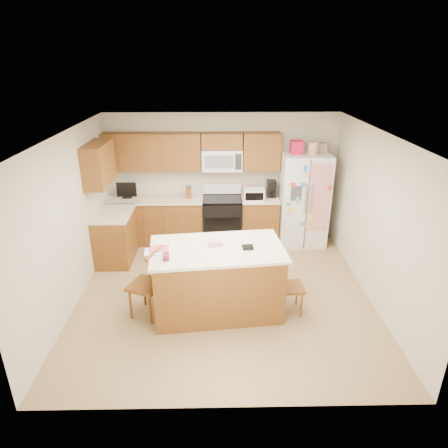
{
  "coord_description": "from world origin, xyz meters",
  "views": [
    {
      "loc": [
        -0.11,
        -5.42,
        3.48
      ],
      "look_at": [
        0.0,
        0.35,
        1.04
      ],
      "focal_mm": 32.0,
      "sensor_mm": 36.0,
      "label": 1
    }
  ],
  "objects_px": {
    "stove": "(222,219)",
    "windsor_chair_left": "(147,285)",
    "refrigerator": "(303,198)",
    "windsor_chair_back": "(223,265)",
    "windsor_chair_right": "(290,287)",
    "island": "(217,279)"
  },
  "relations": [
    {
      "from": "refrigerator",
      "to": "island",
      "type": "height_order",
      "value": "refrigerator"
    },
    {
      "from": "island",
      "to": "windsor_chair_back",
      "type": "relative_size",
      "value": 2.28
    },
    {
      "from": "stove",
      "to": "refrigerator",
      "type": "xyz_separation_m",
      "value": [
        1.57,
        -0.06,
        0.45
      ]
    },
    {
      "from": "windsor_chair_right",
      "to": "island",
      "type": "bearing_deg",
      "value": 176.86
    },
    {
      "from": "refrigerator",
      "to": "windsor_chair_back",
      "type": "relative_size",
      "value": 2.36
    },
    {
      "from": "stove",
      "to": "refrigerator",
      "type": "bearing_deg",
      "value": -2.3
    },
    {
      "from": "stove",
      "to": "windsor_chair_left",
      "type": "bearing_deg",
      "value": -113.74
    },
    {
      "from": "refrigerator",
      "to": "windsor_chair_back",
      "type": "distance_m",
      "value": 2.39
    },
    {
      "from": "island",
      "to": "windsor_chair_left",
      "type": "bearing_deg",
      "value": -173.6
    },
    {
      "from": "stove",
      "to": "windsor_chair_left",
      "type": "relative_size",
      "value": 1.08
    },
    {
      "from": "windsor_chair_back",
      "to": "windsor_chair_right",
      "type": "distance_m",
      "value": 1.16
    },
    {
      "from": "stove",
      "to": "refrigerator",
      "type": "height_order",
      "value": "refrigerator"
    },
    {
      "from": "windsor_chair_right",
      "to": "refrigerator",
      "type": "bearing_deg",
      "value": 74.98
    },
    {
      "from": "windsor_chair_left",
      "to": "windsor_chair_back",
      "type": "distance_m",
      "value": 1.3
    },
    {
      "from": "island",
      "to": "windsor_chair_back",
      "type": "distance_m",
      "value": 0.62
    },
    {
      "from": "stove",
      "to": "windsor_chair_back",
      "type": "distance_m",
      "value": 1.77
    },
    {
      "from": "stove",
      "to": "windsor_chair_back",
      "type": "relative_size",
      "value": 1.31
    },
    {
      "from": "windsor_chair_left",
      "to": "windsor_chair_back",
      "type": "height_order",
      "value": "windsor_chair_left"
    },
    {
      "from": "windsor_chair_back",
      "to": "stove",
      "type": "bearing_deg",
      "value": 89.53
    },
    {
      "from": "stove",
      "to": "windsor_chair_right",
      "type": "bearing_deg",
      "value": -69.02
    },
    {
      "from": "refrigerator",
      "to": "windsor_chair_left",
      "type": "xyz_separation_m",
      "value": [
        -2.67,
        -2.43,
        -0.43
      ]
    },
    {
      "from": "island",
      "to": "windsor_chair_right",
      "type": "relative_size",
      "value": 2.29
    }
  ]
}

